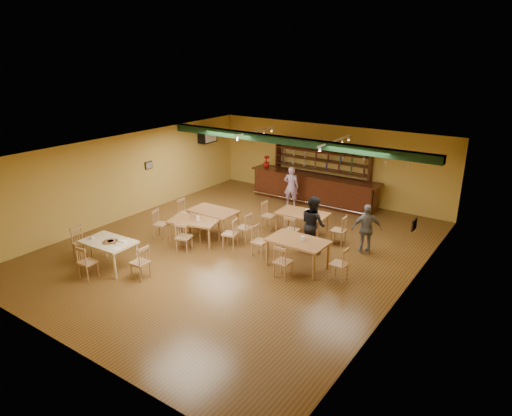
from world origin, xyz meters
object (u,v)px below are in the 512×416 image
Objects in this scene: patron_bar at (291,186)px; patron_right_a at (313,224)px; dining_table_a at (213,222)px; dining_table_b at (302,224)px; bar_counter at (313,189)px; dining_table_d at (297,254)px; near_table at (110,254)px; dining_table_c at (195,231)px.

patron_bar is 0.91× the size of patron_right_a.
dining_table_a is 2.92m from dining_table_b.
bar_counter reaches higher than dining_table_b.
dining_table_a is 3.59m from dining_table_d.
dining_table_d is 5.23m from near_table.
dining_table_a is 0.92× the size of patron_right_a.
near_table is (-0.77, -2.65, 0.02)m from dining_table_c.
patron_bar reaches higher than dining_table_c.
patron_right_a is (-0.19, 1.25, 0.45)m from dining_table_d.
dining_table_d is 1.05× the size of patron_bar.
dining_table_c is 1.02× the size of near_table.
dining_table_a is 1.07× the size of near_table.
patron_bar reaches higher than near_table.
patron_bar is (0.67, 4.81, 0.40)m from dining_table_c.
patron_bar reaches higher than dining_table_a.
patron_right_a is at bearing 99.66° from dining_table_d.
dining_table_d is at bearing 131.35° from patron_right_a.
near_table is (-3.30, -5.03, -0.01)m from dining_table_b.
patron_right_a reaches higher than near_table.
bar_counter is 3.62× the size of near_table.
dining_table_a is 0.96× the size of dining_table_d.
dining_table_a reaches higher than dining_table_c.
bar_counter is 3.53m from dining_table_b.
patron_bar is at bearing -122.57° from bar_counter.
dining_table_b is 3.09m from patron_bar.
bar_counter reaches higher than dining_table_c.
dining_table_c is 2.76m from near_table.
dining_table_b is at bearing 109.85° from patron_bar.
patron_bar is at bearing -17.97° from patron_right_a.
near_table is 0.86× the size of patron_right_a.
near_table is at bearing -121.53° from dining_table_c.
bar_counter reaches higher than dining_table_d.
dining_table_d is (3.54, -0.62, 0.01)m from dining_table_a.
dining_table_d reaches higher than dining_table_b.
dining_table_b is (2.55, 1.43, 0.01)m from dining_table_a.
bar_counter is 5.80m from dining_table_d.
patron_right_a is at bearing 10.02° from dining_table_c.
bar_counter is 3.54× the size of dining_table_c.
dining_table_b is 1.09× the size of near_table.
patron_right_a reaches higher than dining_table_d.
bar_counter is at bearing -29.68° from patron_right_a.
dining_table_c is (-2.53, -2.38, -0.02)m from dining_table_b.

